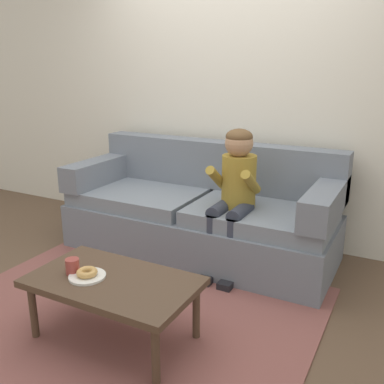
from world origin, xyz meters
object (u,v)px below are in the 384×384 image
(couch, at_px, (201,214))
(person_child, at_px, (235,187))
(mug, at_px, (73,266))
(donut, at_px, (87,272))
(coffee_table, at_px, (113,286))
(toy_controller, at_px, (92,279))

(couch, height_order, person_child, person_child)
(mug, bearing_deg, couch, 84.57)
(person_child, xyz_separation_m, donut, (-0.40, -1.20, -0.25))
(coffee_table, xyz_separation_m, person_child, (0.26, 1.14, 0.33))
(toy_controller, bearing_deg, coffee_table, -19.62)
(donut, xyz_separation_m, toy_controller, (-0.44, 0.51, -0.39))
(person_child, bearing_deg, couch, 151.62)
(coffee_table, height_order, person_child, person_child)
(coffee_table, distance_m, mug, 0.27)
(coffee_table, height_order, toy_controller, coffee_table)
(mug, bearing_deg, donut, -0.21)
(couch, xyz_separation_m, person_child, (0.38, -0.20, 0.34))
(couch, relative_size, toy_controller, 9.86)
(coffee_table, distance_m, person_child, 1.22)
(couch, xyz_separation_m, donut, (-0.03, -1.40, 0.08))
(person_child, xyz_separation_m, mug, (-0.51, -1.20, -0.24))
(donut, distance_m, mug, 0.11)
(coffee_table, relative_size, person_child, 0.87)
(couch, distance_m, person_child, 0.55)
(donut, height_order, toy_controller, donut)
(couch, xyz_separation_m, mug, (-0.13, -1.40, 0.10))
(couch, relative_size, coffee_table, 2.32)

